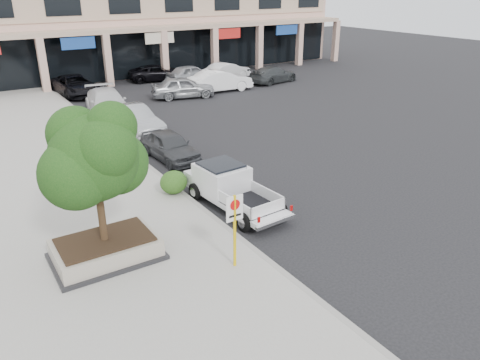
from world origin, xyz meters
name	(u,v)px	position (x,y,z in m)	size (l,w,h in m)	color
ground	(278,230)	(0.00, 0.00, 0.00)	(120.00, 120.00, 0.00)	black
sidewalk	(72,202)	(-5.50, 6.00, 0.07)	(8.00, 52.00, 0.15)	gray
curb	(165,180)	(-1.55, 6.00, 0.07)	(0.20, 52.00, 0.15)	gray
strip_mall	(133,18)	(8.00, 33.93, 4.75)	(40.55, 12.43, 9.50)	#D2A594
planter	(106,249)	(-5.65, 1.19, 0.48)	(3.20, 2.20, 0.68)	black
planter_tree	(97,156)	(-5.52, 1.35, 3.41)	(2.90, 2.55, 4.00)	#302212
no_parking_sign	(235,221)	(-2.56, -1.27, 1.63)	(0.55, 0.09, 2.30)	#DFB80B
hedge	(174,182)	(-1.85, 4.46, 0.62)	(1.10, 0.99, 0.94)	#204313
pickup_truck	(235,189)	(-0.35, 2.25, 0.77)	(1.82, 4.92, 1.55)	silver
curb_car_a	(170,146)	(-0.15, 8.51, 0.68)	(1.61, 3.99, 1.36)	#323437
curb_car_b	(133,120)	(-0.19, 13.28, 0.81)	(1.72, 4.93, 1.63)	gray
curb_car_c	(107,103)	(-0.04, 18.22, 0.80)	(2.24, 5.51, 1.60)	silver
curb_car_d	(76,85)	(-0.27, 25.12, 0.75)	(2.49, 5.40, 1.50)	black
lot_car_a	(183,87)	(6.21, 19.96, 0.79)	(1.86, 4.62, 1.57)	#979A9E
lot_car_b	(220,81)	(9.71, 20.45, 0.83)	(1.76, 5.04, 1.66)	white
lot_car_c	(273,75)	(15.24, 20.98, 0.69)	(1.92, 4.72, 1.37)	#313537
lot_car_d	(157,73)	(7.25, 27.10, 0.68)	(2.25, 4.88, 1.36)	black
lot_car_e	(191,74)	(9.37, 24.82, 0.76)	(1.78, 4.44, 1.51)	#9D9FA4
lot_car_f	(227,71)	(12.62, 24.27, 0.74)	(1.56, 4.47, 1.47)	silver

